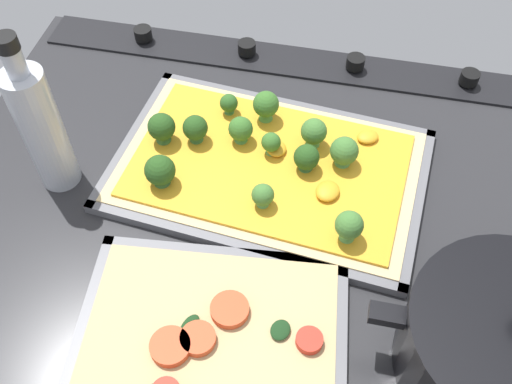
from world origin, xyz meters
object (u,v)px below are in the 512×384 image
cooking_pot (504,348)px  broccoli_pizza (265,162)px  oil_bottle (41,127)px  veggie_pizza_back (210,338)px  baking_tray_back (211,338)px  baking_tray_front (268,171)px

cooking_pot → broccoli_pizza: bearing=-37.0°
broccoli_pizza → oil_bottle: size_ratio=1.77×
broccoli_pizza → veggie_pizza_back: (1.10, 24.72, -0.94)cm
broccoli_pizza → oil_bottle: oil_bottle is taller
cooking_pot → oil_bottle: oil_bottle is taller
veggie_pizza_back → oil_bottle: size_ratio=1.26×
baking_tray_back → veggie_pizza_back: (-0.01, 0.24, 0.71)cm
broccoli_pizza → oil_bottle: bearing=14.0°
broccoli_pizza → cooking_pot: cooking_pot is taller
baking_tray_back → cooking_pot: 29.94cm
cooking_pot → veggie_pizza_back: bearing=6.5°
cooking_pot → oil_bottle: 56.59cm
baking_tray_back → broccoli_pizza: bearing=-92.6°
oil_bottle → veggie_pizza_back: bearing=143.9°
cooking_pot → baking_tray_back: bearing=6.0°
baking_tray_front → oil_bottle: 28.79cm
baking_tray_back → veggie_pizza_back: 0.75cm
veggie_pizza_back → cooking_pot: size_ratio=1.04×
baking_tray_front → veggie_pizza_back: bearing=86.3°
baking_tray_front → cooking_pot: cooking_pot is taller
veggie_pizza_back → cooking_pot: cooking_pot is taller
veggie_pizza_back → baking_tray_front: bearing=-93.7°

